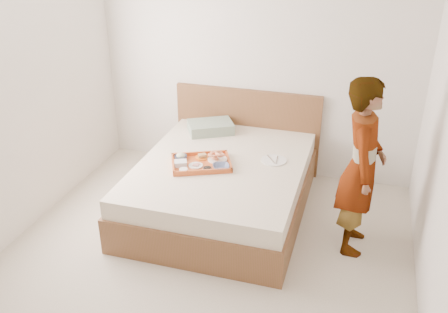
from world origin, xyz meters
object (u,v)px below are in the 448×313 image
bed (222,186)px  person (361,167)px  tray (201,163)px  dinner_plate (274,160)px

bed → person: size_ratio=1.28×
tray → dinner_plate: 0.71m
bed → dinner_plate: dinner_plate is taller
dinner_plate → bed: bearing=-159.2°
tray → person: bearing=-28.7°
bed → dinner_plate: 0.57m
dinner_plate → person: (0.81, -0.40, 0.25)m
tray → bed: bearing=7.5°
tray → dinner_plate: size_ratio=2.22×
tray → dinner_plate: (0.65, 0.29, -0.02)m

